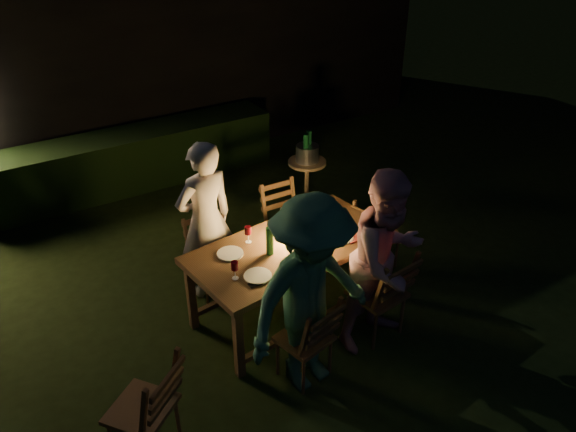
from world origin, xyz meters
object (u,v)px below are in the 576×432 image
chair_near_right (378,307)px  chair_far_left (212,270)px  ice_bucket (307,153)px  dining_table (291,251)px  lantern (292,226)px  chair_near_left (306,351)px  person_opp_left (311,297)px  side_table (307,167)px  chair_far_right (286,237)px  bottle_bucket_b (309,148)px  chair_spare (146,423)px  person_house_side (206,221)px  person_opp_right (387,260)px  bottle_bucket_a (306,152)px  bottle_table (270,241)px  chair_end (376,247)px

chair_near_right → chair_far_left: (-1.07, 1.43, -0.04)m
ice_bucket → dining_table: bearing=-127.8°
lantern → chair_near_left: bearing=-114.8°
person_opp_left → chair_near_left: bearing=87.7°
side_table → lantern: bearing=-127.8°
chair_near_right → ice_bucket: size_ratio=3.41×
chair_far_right → bottle_bucket_b: size_ratio=3.00×
chair_near_right → bottle_bucket_b: (0.86, 2.49, 0.53)m
dining_table → chair_spare: chair_spare is taller
chair_near_left → chair_far_left: bearing=83.9°
dining_table → person_house_side: 0.94m
chair_near_right → side_table: bearing=65.3°
chair_near_left → bottle_bucket_b: size_ratio=2.91×
chair_spare → person_opp_left: bearing=-38.5°
chair_near_right → person_house_side: size_ratio=0.59×
chair_far_right → ice_bucket: bearing=-133.0°
lantern → dining_table: bearing=-128.5°
person_opp_right → bottle_bucket_a: (0.75, 2.45, -0.05)m
chair_near_right → chair_far_right: size_ratio=1.07×
chair_far_right → person_house_side: size_ratio=0.56×
chair_far_right → person_opp_left: 1.98m
person_opp_left → ice_bucket: person_opp_left is taller
ice_bucket → bottle_table: bearing=-132.1°
ice_bucket → chair_end: bearing=-94.3°
chair_spare → bottle_bucket_b: (3.20, 2.60, 0.53)m
chair_near_left → chair_near_right: (0.89, 0.10, 0.03)m
chair_spare → person_house_side: person_house_side is taller
person_opp_left → side_table: size_ratio=2.73×
chair_near_right → ice_bucket: 2.62m
chair_far_left → bottle_bucket_a: (1.82, 0.98, 0.56)m
chair_near_left → person_house_side: size_ratio=0.54×
dining_table → ice_bucket: 2.19m
chair_near_left → chair_spare: bearing=167.9°
chair_spare → bottle_table: size_ratio=3.57×
chair_end → chair_far_left: bearing=-120.0°
chair_end → person_house_side: 1.96m
person_house_side → side_table: person_house_side is taller
dining_table → bottle_table: size_ratio=7.41×
chair_far_right → chair_spare: chair_spare is taller
person_house_side → person_opp_right: (1.08, -1.53, 0.02)m
chair_near_left → chair_near_right: 0.90m
lantern → chair_spare: bearing=-154.5°
chair_near_right → chair_end: size_ratio=1.12×
bottle_table → ice_bucket: bearing=47.9°
chair_near_left → person_opp_right: 1.08m
person_house_side → bottle_bucket_b: bearing=-159.0°
bottle_table → bottle_bucket_a: 2.31m
lantern → bottle_bucket_a: (1.25, 1.64, -0.14)m
chair_end → dining_table: bearing=-95.4°
chair_far_right → person_opp_right: (0.08, -1.59, 0.60)m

